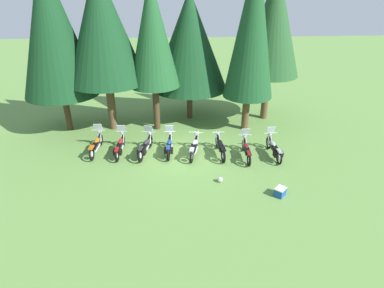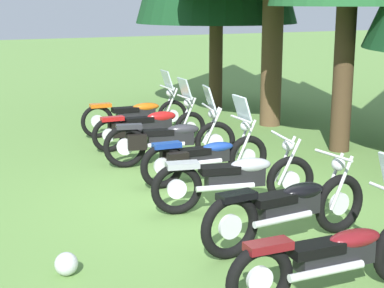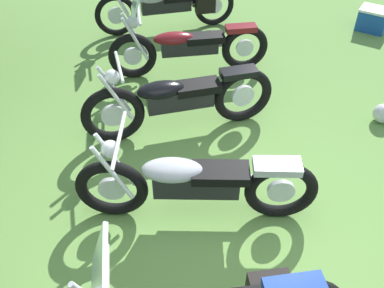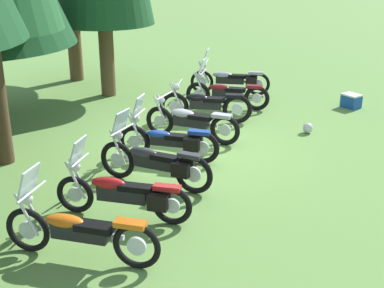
{
  "view_description": "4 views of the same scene",
  "coord_description": "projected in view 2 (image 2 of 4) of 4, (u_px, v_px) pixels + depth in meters",
  "views": [
    {
      "loc": [
        -0.45,
        -14.97,
        8.19
      ],
      "look_at": [
        0.47,
        0.13,
        0.56
      ],
      "focal_mm": 30.25,
      "sensor_mm": 36.0,
      "label": 1
    },
    {
      "loc": [
        7.52,
        -4.18,
        2.82
      ],
      "look_at": [
        -0.41,
        -0.19,
        0.74
      ],
      "focal_mm": 57.29,
      "sensor_mm": 36.0,
      "label": 2
    },
    {
      "loc": [
        -2.17,
        0.58,
        3.4
      ],
      "look_at": [
        0.88,
        -0.04,
        0.68
      ],
      "focal_mm": 39.79,
      "sensor_mm": 36.0,
      "label": 3
    },
    {
      "loc": [
        -10.68,
        -2.24,
        4.25
      ],
      "look_at": [
        -1.11,
        -0.36,
        0.55
      ],
      "focal_mm": 49.25,
      "sensor_mm": 36.0,
      "label": 4
    }
  ],
  "objects": [
    {
      "name": "ground_plane",
      "position": [
        216.0,
        197.0,
        9.01
      ],
      "size": [
        80.0,
        80.0,
        0.0
      ],
      "primitive_type": "plane",
      "color": "#608C42"
    },
    {
      "name": "motorcycle_6",
      "position": [
        338.0,
        254.0,
        5.88
      ],
      "size": [
        0.73,
        2.34,
        1.35
      ],
      "rotation": [
        0.0,
        0.0,
        1.52
      ],
      "color": "black",
      "rests_on": "ground_plane"
    },
    {
      "name": "motorcycle_1",
      "position": [
        149.0,
        125.0,
        11.93
      ],
      "size": [
        0.61,
        2.36,
        1.34
      ],
      "rotation": [
        0.0,
        0.0,
        1.52
      ],
      "color": "black",
      "rests_on": "ground_plane"
    },
    {
      "name": "motorcycle_0",
      "position": [
        137.0,
        113.0,
        13.16
      ],
      "size": [
        0.73,
        2.39,
        1.36
      ],
      "rotation": [
        0.0,
        0.0,
        1.5
      ],
      "color": "black",
      "rests_on": "ground_plane"
    },
    {
      "name": "motorcycle_3",
      "position": [
        205.0,
        156.0,
        9.62
      ],
      "size": [
        0.64,
        2.19,
        1.36
      ],
      "rotation": [
        0.0,
        0.0,
        1.51
      ],
      "color": "black",
      "rests_on": "ground_plane"
    },
    {
      "name": "motorcycle_2",
      "position": [
        169.0,
        139.0,
        10.69
      ],
      "size": [
        0.91,
        2.32,
        1.38
      ],
      "rotation": [
        0.0,
        0.0,
        1.33
      ],
      "color": "black",
      "rests_on": "ground_plane"
    },
    {
      "name": "dropped_helmet",
      "position": [
        66.0,
        264.0,
        6.43
      ],
      "size": [
        0.25,
        0.25,
        0.25
      ],
      "primitive_type": "sphere",
      "color": "silver",
      "rests_on": "ground_plane"
    },
    {
      "name": "motorcycle_5",
      "position": [
        289.0,
        207.0,
        7.17
      ],
      "size": [
        0.64,
        2.36,
        1.03
      ],
      "rotation": [
        0.0,
        0.0,
        1.62
      ],
      "color": "black",
      "rests_on": "ground_plane"
    },
    {
      "name": "motorcycle_4",
      "position": [
        236.0,
        178.0,
        8.4
      ],
      "size": [
        0.85,
        2.32,
        1.01
      ],
      "rotation": [
        0.0,
        0.0,
        1.35
      ],
      "color": "black",
      "rests_on": "ground_plane"
    }
  ]
}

